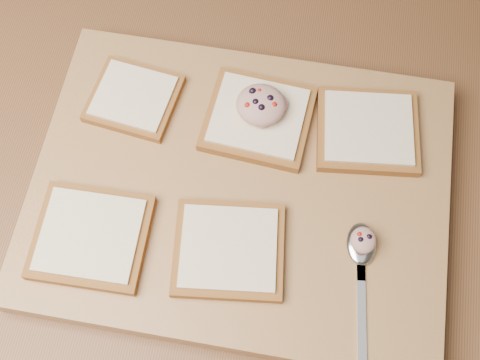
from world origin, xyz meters
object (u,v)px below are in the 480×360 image
object	(u,v)px
cutting_board	(240,191)
spoon	(361,254)
bread_far_center	(258,118)
tuna_salad_dollop	(261,104)

from	to	relation	value
cutting_board	spoon	distance (m)	0.17
cutting_board	bread_far_center	world-z (taller)	bread_far_center
bread_far_center	spoon	size ratio (longest dim) A/B	0.79
cutting_board	spoon	world-z (taller)	spoon
spoon	tuna_salad_dollop	bearing A→B (deg)	131.87
cutting_board	tuna_salad_dollop	size ratio (longest dim) A/B	8.19
cutting_board	tuna_salad_dollop	world-z (taller)	tuna_salad_dollop
tuna_salad_dollop	spoon	xyz separation A→B (m)	(0.15, -0.16, -0.03)
cutting_board	bread_far_center	xyz separation A→B (m)	(0.01, 0.09, 0.03)
bread_far_center	tuna_salad_dollop	bearing A→B (deg)	74.94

